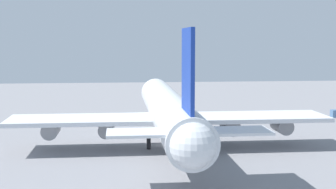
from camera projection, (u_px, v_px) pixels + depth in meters
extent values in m
plane|color=gray|center=(168.00, 145.00, 85.88)|extent=(255.87, 255.87, 0.00)
cylinder|color=silver|center=(168.00, 110.00, 85.18)|extent=(57.95, 6.58, 6.58)
sphere|color=silver|center=(155.00, 93.00, 113.82)|extent=(6.45, 6.45, 6.45)
sphere|color=silver|center=(193.00, 146.00, 56.53)|extent=(5.59, 5.59, 5.59)
cube|color=#19389E|center=(188.00, 70.00, 60.16)|extent=(8.11, 0.50, 10.52)
cube|color=silver|center=(230.00, 131.00, 60.39)|extent=(5.22, 9.87, 0.36)
cube|color=silver|center=(147.00, 133.00, 59.33)|extent=(5.22, 9.87, 0.36)
cube|color=silver|center=(253.00, 117.00, 83.89)|extent=(9.85, 25.11, 0.70)
cube|color=silver|center=(84.00, 120.00, 80.95)|extent=(9.85, 25.11, 0.70)
cylinder|color=gray|center=(230.00, 126.00, 84.69)|extent=(5.26, 2.76, 2.76)
cylinder|color=gray|center=(282.00, 125.00, 85.63)|extent=(5.26, 2.76, 2.76)
cylinder|color=gray|center=(106.00, 128.00, 82.52)|extent=(5.26, 2.76, 2.76)
cylinder|color=gray|center=(51.00, 129.00, 81.58)|extent=(5.26, 2.76, 2.76)
cylinder|color=black|center=(159.00, 120.00, 104.04)|extent=(0.70, 0.70, 2.96)
cylinder|color=black|center=(191.00, 140.00, 83.21)|extent=(0.70, 0.70, 2.96)
cylinder|color=black|center=(149.00, 141.00, 82.48)|extent=(0.70, 0.70, 2.96)
cone|color=orange|center=(154.00, 118.00, 114.25)|extent=(0.44, 0.44, 0.63)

